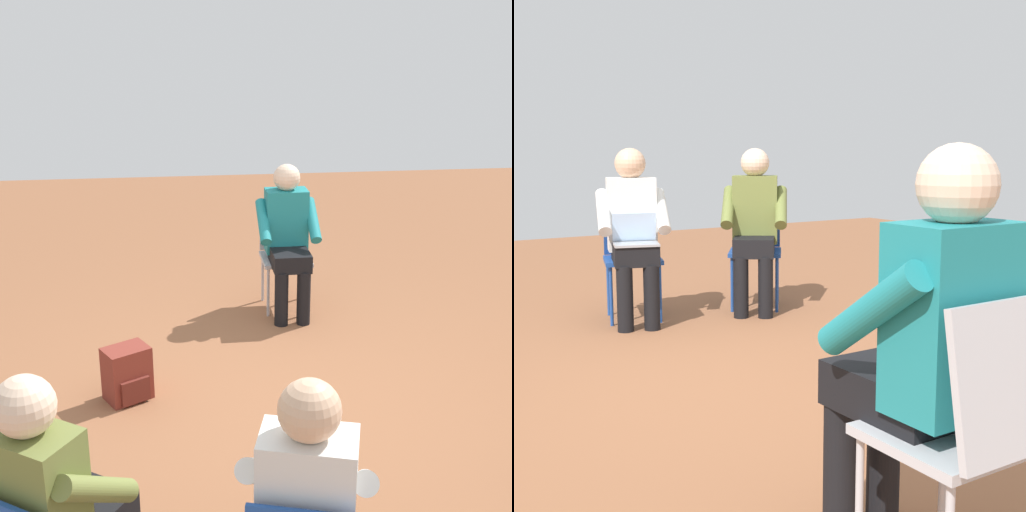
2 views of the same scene
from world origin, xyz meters
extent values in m
plane|color=brown|center=(0.00, 0.00, 0.00)|extent=(14.00, 14.00, 0.00)
cube|color=#B7B7BC|center=(0.20, 1.74, 0.43)|extent=(0.40, 0.40, 0.03)
cylinder|color=#B7B7BC|center=(0.37, 1.57, 0.21)|extent=(0.02, 0.02, 0.42)
cylinder|color=#B7B7BC|center=(0.03, 1.56, 0.21)|extent=(0.02, 0.02, 0.42)
cylinder|color=#B7B7BC|center=(0.37, 1.91, 0.21)|extent=(0.02, 0.02, 0.42)
cylinder|color=#B7B7BC|center=(0.03, 1.90, 0.21)|extent=(0.02, 0.02, 0.42)
cube|color=#B7B7BC|center=(0.20, 1.93, 0.65)|extent=(0.38, 0.10, 0.40)
cube|color=silver|center=(-0.28, -1.77, 0.77)|extent=(0.39, 0.31, 0.52)
sphere|color=#DBAD89|center=(-0.28, -1.77, 1.13)|extent=(0.22, 0.22, 0.22)
cylinder|color=silver|center=(-0.45, -1.62, 0.80)|extent=(0.20, 0.40, 0.31)
cylinder|color=silver|center=(-0.06, -1.74, 0.80)|extent=(0.20, 0.40, 0.31)
cube|color=#9EA0A5|center=(-0.20, -1.49, 0.59)|extent=(0.35, 0.30, 0.02)
cube|color=#B2D1F2|center=(-0.23, -1.59, 0.70)|extent=(0.30, 0.14, 0.20)
cylinder|color=black|center=(0.29, 1.38, 0.23)|extent=(0.11, 0.11, 0.45)
cylinder|color=black|center=(0.11, 1.38, 0.23)|extent=(0.11, 0.11, 0.45)
cube|color=black|center=(0.20, 1.55, 0.51)|extent=(0.30, 0.42, 0.14)
cube|color=teal|center=(0.20, 1.74, 0.77)|extent=(0.34, 0.22, 0.52)
sphere|color=beige|center=(0.20, 1.74, 1.13)|extent=(0.22, 0.22, 0.22)
cylinder|color=teal|center=(0.40, 1.64, 0.80)|extent=(0.09, 0.40, 0.31)
cylinder|color=teal|center=(0.00, 1.63, 0.80)|extent=(0.09, 0.40, 0.31)
cube|color=olive|center=(-1.24, -1.64, 0.77)|extent=(0.40, 0.37, 0.52)
sphere|color=beige|center=(-1.24, -1.64, 1.13)|extent=(0.22, 0.22, 0.22)
cylinder|color=olive|center=(-1.35, -1.44, 0.80)|extent=(0.30, 0.38, 0.31)
cylinder|color=olive|center=(-1.01, -1.66, 0.80)|extent=(0.30, 0.38, 0.31)
cube|color=maroon|center=(-1.05, 0.35, 0.18)|extent=(0.34, 0.31, 0.36)
cube|color=maroon|center=(-1.05, 0.35, 0.10)|extent=(0.29, 0.31, 0.16)
camera|label=1|loc=(-0.71, -3.82, 2.39)|focal=50.00mm
camera|label=2|loc=(1.63, 3.05, 1.22)|focal=50.00mm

